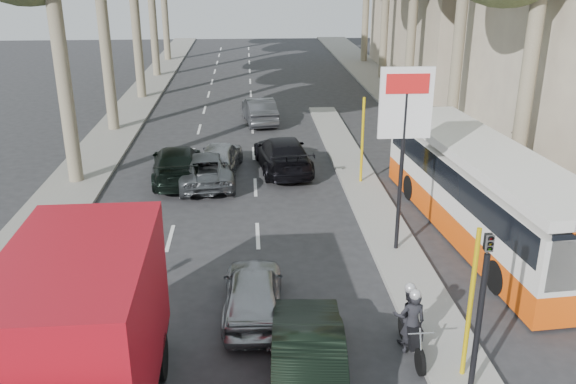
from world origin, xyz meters
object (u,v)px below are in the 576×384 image
(red_truck, at_px, (76,356))
(city_bus, at_px, (482,189))
(dark_hatchback, at_px, (308,352))
(silver_hatchback, at_px, (253,292))
(motorcycle, at_px, (410,320))

(red_truck, bearing_deg, city_bus, 37.85)
(dark_hatchback, height_order, red_truck, red_truck)
(silver_hatchback, distance_m, dark_hatchback, 2.84)
(city_bus, xyz_separation_m, motorcycle, (-3.81, -6.00, -0.79))
(silver_hatchback, height_order, red_truck, red_truck)
(city_bus, bearing_deg, red_truck, -145.75)
(silver_hatchback, relative_size, dark_hatchback, 0.88)
(dark_hatchback, xyz_separation_m, city_bus, (6.20, 6.92, 0.86))
(dark_hatchback, xyz_separation_m, red_truck, (-4.20, -1.50, 1.18))
(red_truck, distance_m, motorcycle, 7.12)
(red_truck, height_order, city_bus, red_truck)
(dark_hatchback, relative_size, red_truck, 0.63)
(red_truck, bearing_deg, motorcycle, 19.01)
(red_truck, height_order, motorcycle, red_truck)
(silver_hatchback, distance_m, motorcycle, 3.89)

